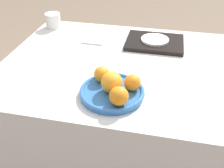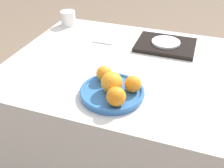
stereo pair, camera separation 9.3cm
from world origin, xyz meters
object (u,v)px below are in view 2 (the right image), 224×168
at_px(orange_0, 116,97).
at_px(orange_3, 104,74).
at_px(orange_2, 133,84).
at_px(napkin, 106,38).
at_px(orange_1, 112,82).
at_px(side_plate, 166,42).
at_px(fruit_platter, 112,92).
at_px(cup_2, 68,18).
at_px(serving_tray, 166,45).

xyz_separation_m(orange_0, orange_3, (-0.09, 0.13, -0.00)).
xyz_separation_m(orange_2, napkin, (-0.26, 0.42, -0.04)).
xyz_separation_m(orange_1, side_plate, (0.12, 0.46, -0.03)).
bearing_deg(fruit_platter, orange_1, -133.74).
xyz_separation_m(orange_2, cup_2, (-0.53, 0.53, -0.01)).
bearing_deg(napkin, orange_2, -58.73).
distance_m(orange_0, orange_1, 0.08).
distance_m(fruit_platter, napkin, 0.49).
height_order(fruit_platter, orange_2, orange_2).
distance_m(fruit_platter, orange_3, 0.09).
bearing_deg(orange_2, fruit_platter, -158.98).
distance_m(fruit_platter, cup_2, 0.72).
distance_m(orange_3, napkin, 0.42).
height_order(orange_2, serving_tray, orange_2).
xyz_separation_m(orange_2, serving_tray, (0.05, 0.43, -0.04)).
xyz_separation_m(fruit_platter, napkin, (-0.19, 0.45, -0.01)).
bearing_deg(napkin, cup_2, 158.68).
relative_size(orange_3, serving_tray, 0.22).
height_order(orange_1, cup_2, orange_1).
distance_m(orange_2, side_plate, 0.44).
bearing_deg(side_plate, orange_1, -104.61).
bearing_deg(fruit_platter, serving_tray, 75.47).
relative_size(orange_0, side_plate, 0.49).
bearing_deg(orange_1, cup_2, 129.43).
bearing_deg(orange_1, napkin, 112.44).
relative_size(orange_1, side_plate, 0.56).
bearing_deg(serving_tray, orange_3, -113.17).
height_order(orange_1, orange_2, orange_1).
bearing_deg(side_plate, cup_2, 170.36).
relative_size(serving_tray, napkin, 2.19).
bearing_deg(orange_0, fruit_platter, 119.35).
bearing_deg(orange_1, fruit_platter, 46.26).
xyz_separation_m(orange_0, orange_1, (-0.04, 0.07, 0.01)).
height_order(orange_3, side_plate, orange_3).
height_order(orange_1, serving_tray, orange_1).
xyz_separation_m(orange_0, side_plate, (0.08, 0.53, -0.03)).
relative_size(fruit_platter, side_plate, 1.73).
xyz_separation_m(orange_1, orange_2, (0.07, 0.03, -0.01)).
relative_size(fruit_platter, cup_2, 2.85).
relative_size(orange_2, serving_tray, 0.22).
height_order(orange_3, cup_2, cup_2).
height_order(fruit_platter, orange_3, orange_3).
bearing_deg(orange_2, side_plate, 83.54).
height_order(fruit_platter, cup_2, cup_2).
relative_size(orange_0, orange_3, 1.11).
distance_m(cup_2, napkin, 0.29).
xyz_separation_m(orange_0, serving_tray, (0.08, 0.53, -0.04)).
relative_size(orange_1, orange_2, 1.28).
height_order(fruit_platter, orange_0, orange_0).
height_order(orange_0, serving_tray, orange_0).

